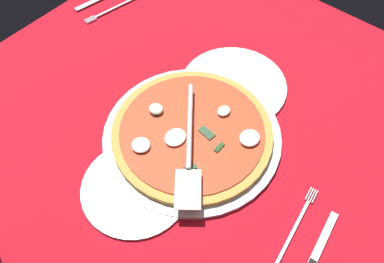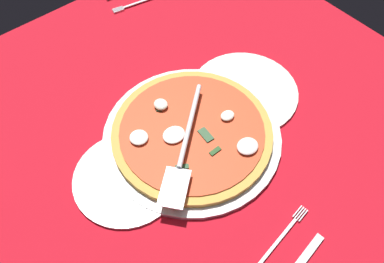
{
  "view_description": "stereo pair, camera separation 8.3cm",
  "coord_description": "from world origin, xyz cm",
  "px_view_note": "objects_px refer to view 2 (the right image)",
  "views": [
    {
      "loc": [
        37.96,
        30.33,
        70.83
      ],
      "look_at": [
        1.29,
        -0.53,
        2.36
      ],
      "focal_mm": 37.93,
      "sensor_mm": 36.0,
      "label": 1
    },
    {
      "loc": [
        32.05,
        36.23,
        70.83
      ],
      "look_at": [
        1.29,
        -0.53,
        2.36
      ],
      "focal_mm": 37.93,
      "sensor_mm": 36.0,
      "label": 2
    }
  ],
  "objects_px": {
    "dinner_plate_right": "(127,178)",
    "pizza": "(192,132)",
    "dinner_plate_left": "(244,92)",
    "pizza_server": "(185,145)"
  },
  "relations": [
    {
      "from": "dinner_plate_left",
      "to": "dinner_plate_right",
      "type": "bearing_deg",
      "value": 2.13
    },
    {
      "from": "dinner_plate_left",
      "to": "dinner_plate_right",
      "type": "relative_size",
      "value": 1.15
    },
    {
      "from": "dinner_plate_left",
      "to": "dinner_plate_right",
      "type": "distance_m",
      "value": 0.33
    },
    {
      "from": "dinner_plate_right",
      "to": "pizza",
      "type": "height_order",
      "value": "pizza"
    },
    {
      "from": "pizza_server",
      "to": "dinner_plate_right",
      "type": "bearing_deg",
      "value": -54.98
    },
    {
      "from": "pizza",
      "to": "dinner_plate_left",
      "type": "bearing_deg",
      "value": -174.06
    },
    {
      "from": "dinner_plate_left",
      "to": "pizza",
      "type": "distance_m",
      "value": 0.17
    },
    {
      "from": "pizza",
      "to": "pizza_server",
      "type": "bearing_deg",
      "value": 34.03
    },
    {
      "from": "dinner_plate_left",
      "to": "pizza",
      "type": "xyz_separation_m",
      "value": [
        0.17,
        0.02,
        0.02
      ]
    },
    {
      "from": "dinner_plate_left",
      "to": "pizza_server",
      "type": "bearing_deg",
      "value": 12.32
    }
  ]
}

